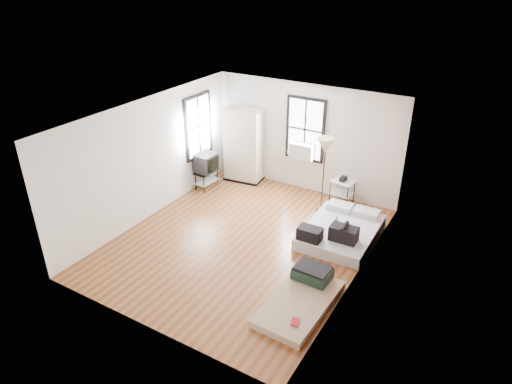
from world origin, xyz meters
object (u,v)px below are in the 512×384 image
Objects in this scene: mattress_bare at (303,296)px; side_table at (343,185)px; wardrobe at (244,146)px; tv_stand at (206,164)px; floor_lamp at (325,149)px; mattress_main at (340,231)px.

mattress_bare is 3.93m from side_table.
wardrobe is 2.09× the size of tv_stand.
floor_lamp is at bearing 10.10° from tv_stand.
side_table is 0.38× the size of floor_lamp.
mattress_bare is 0.93× the size of wardrobe.
side_table is 3.55m from tv_stand.
mattress_bare is 3.66m from floor_lamp.
floor_lamp is at bearing -111.84° from side_table.
wardrobe is (-3.57, 3.77, 0.88)m from mattress_bare.
wardrobe is at bearing 155.23° from mattress_main.
tv_stand is at bearing -128.52° from wardrobe.
floor_lamp reaches higher than tv_stand.
mattress_bare is 0.99× the size of floor_lamp.
mattress_bare is 1.94× the size of tv_stand.
mattress_main is 2.10× the size of tv_stand.
side_table is at bearing -5.10° from wardrobe.
tv_stand is at bearing 147.75° from mattress_bare.
mattress_main is 1.07× the size of floor_lamp.
mattress_bare is at bearing -72.30° from floor_lamp.
mattress_bare is 5.26m from wardrobe.
wardrobe is 1.06× the size of floor_lamp.
floor_lamp is (-0.83, 0.87, 1.45)m from mattress_main.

